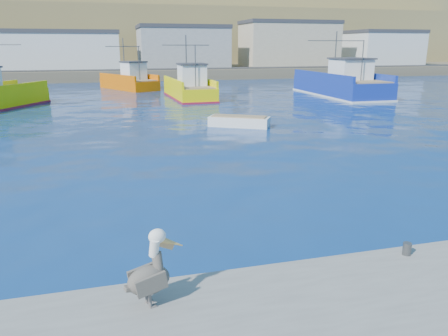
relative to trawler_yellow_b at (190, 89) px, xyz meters
name	(u,v)px	position (x,y,z in m)	size (l,w,h in m)	color
ground	(242,231)	(-4.82, -33.61, -0.99)	(260.00, 260.00, 0.00)	navy
dock_bollards	(314,261)	(-4.22, -37.01, -0.34)	(36.20, 0.20, 0.30)	#4C4C4C
far_shore	(115,31)	(-4.81, 75.59, 7.99)	(200.00, 81.00, 24.00)	brown
trawler_yellow_b	(190,89)	(0.00, 0.00, 0.00)	(4.93, 10.50, 6.40)	yellow
trawler_blue	(341,85)	(16.42, -1.76, 0.20)	(6.75, 14.09, 6.87)	navy
boat_orange	(130,81)	(-5.36, 11.51, 0.07)	(7.06, 9.65, 6.18)	#DF5E03
skiff_mid	(239,122)	(0.16, -17.05, -0.71)	(4.19, 3.26, 0.88)	silver
skiff_far	(302,86)	(16.36, 7.88, -0.74)	(2.51, 3.79, 0.78)	silver
pelican	(151,273)	(-7.85, -37.50, 0.15)	(1.21, 0.69, 1.51)	#595451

